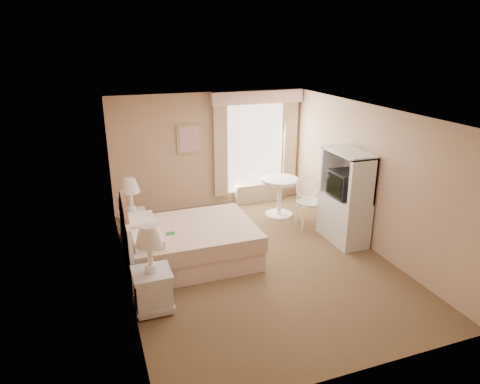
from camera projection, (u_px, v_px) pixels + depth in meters
name	position (u px, v px, depth m)	size (l,w,h in m)	color
room	(257.00, 191.00, 6.79)	(4.21, 5.51, 2.51)	brown
window	(256.00, 144.00, 9.44)	(2.05, 0.22, 2.51)	white
framed_art	(189.00, 139.00, 8.95)	(0.52, 0.04, 0.62)	tan
bed	(185.00, 243.00, 7.09)	(2.12, 1.63, 1.44)	#DD9A90
nightstand_near	(152.00, 280.00, 5.77)	(0.51, 0.51, 1.24)	silver
nightstand_far	(133.00, 218.00, 7.80)	(0.49, 0.49, 1.19)	silver
round_table	(280.00, 191.00, 8.91)	(0.77, 0.77, 0.81)	white
cafe_chair	(309.00, 197.00, 8.41)	(0.56, 0.56, 1.02)	white
armoire	(345.00, 204.00, 7.75)	(0.51, 1.03, 1.71)	silver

